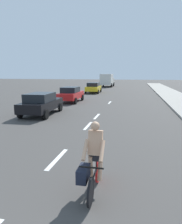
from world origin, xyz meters
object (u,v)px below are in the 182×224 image
Objects in this scene: parked_car_yellow at (93,87)px; delivery_truck at (107,80)px; parked_car_red at (71,94)px; cyclist at (93,162)px; parked_car_black at (41,103)px.

delivery_truck reaches higher than parked_car_yellow.
parked_car_red and parked_car_yellow have the same top height.
parked_car_black is at bearing -58.27° from cyclist.
cyclist is at bearing -70.93° from parked_car_red.
parked_car_black is 6.71m from parked_car_red.
parked_car_yellow is at bearing -79.46° from cyclist.
parked_car_yellow is (-5.40, 25.53, 0.01)m from cyclist.
delivery_truck is at bearing 87.86° from parked_car_yellow.
parked_car_yellow is 14.79m from delivery_truck.
delivery_truck is at bearing 88.38° from parked_car_red.
parked_car_red is at bearing -90.17° from delivery_truck.
parked_car_black is 16.87m from parked_car_yellow.
parked_car_black is at bearing -93.09° from parked_car_yellow.
delivery_truck is (0.23, 24.94, 0.67)m from parked_car_red.
parked_car_red is 10.16m from parked_car_yellow.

